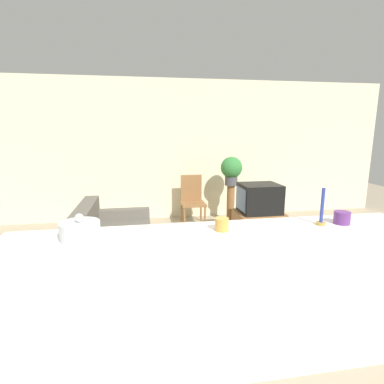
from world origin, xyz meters
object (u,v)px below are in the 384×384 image
object	(u,v)px
couch	(111,247)
wooden_chair	(192,198)
decorative_bowl	(80,230)
television	(259,198)
potted_plant	(231,169)

from	to	relation	value
couch	wooden_chair	world-z (taller)	wooden_chair
decorative_bowl	couch	bearing A→B (deg)	90.75
television	wooden_chair	xyz separation A→B (m)	(-0.89, 1.05, -0.20)
couch	decorative_bowl	bearing A→B (deg)	-89.25
potted_plant	couch	bearing A→B (deg)	-142.19
couch	wooden_chair	xyz separation A→B (m)	(1.35, 1.67, 0.22)
wooden_chair	potted_plant	distance (m)	0.91
television	wooden_chair	distance (m)	1.39
couch	wooden_chair	bearing A→B (deg)	51.05
wooden_chair	decorative_bowl	distance (m)	3.79
television	decorative_bowl	world-z (taller)	decorative_bowl
couch	potted_plant	xyz separation A→B (m)	(2.08, 1.62, 0.76)
wooden_chair	decorative_bowl	world-z (taller)	decorative_bowl
couch	decorative_bowl	distance (m)	2.02
wooden_chair	decorative_bowl	bearing A→B (deg)	-110.73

